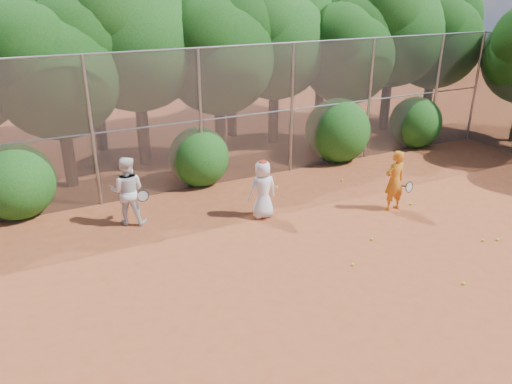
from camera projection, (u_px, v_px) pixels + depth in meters
ground at (352, 273)px, 10.41m from camera, size 80.00×80.00×0.00m
fence_back at (229, 115)px, 14.52m from camera, size 20.05×0.09×4.03m
tree_2 at (56, 63)px, 13.64m from camera, size 3.99×3.47×5.47m
tree_3 at (135, 26)px, 15.20m from camera, size 4.89×4.26×6.70m
tree_4 at (219, 46)px, 15.98m from camera, size 4.19×3.64×5.73m
tree_5 at (275, 31)px, 17.57m from camera, size 4.51×3.92×6.17m
tree_6 at (349, 47)px, 18.00m from camera, size 3.86×3.36×5.29m
tree_7 at (394, 21)px, 19.23m from camera, size 4.77×4.14×6.53m
tree_8 at (437, 32)px, 19.98m from camera, size 4.25×3.70×5.82m
tree_10 at (88, 15)px, 16.52m from camera, size 5.15×4.48×7.06m
tree_11 at (231, 26)px, 18.43m from camera, size 4.64×4.03×6.35m
tree_12 at (324, 12)px, 20.66m from camera, size 5.02×4.37×6.88m
bush_0 at (15, 178)px, 12.73m from camera, size 2.00×2.00×2.00m
bush_1 at (199, 154)px, 14.84m from camera, size 1.80×1.80×1.80m
bush_2 at (338, 128)px, 16.84m from camera, size 2.20×2.20×2.20m
bush_3 at (416, 120)px, 18.35m from camera, size 1.90×1.90×1.90m
player_yellow at (395, 181)px, 13.07m from camera, size 0.81×0.47×1.65m
player_teen at (263, 189)px, 12.66m from camera, size 0.77×0.53×1.55m
player_white at (127, 191)px, 12.28m from camera, size 1.06×0.97×1.75m
ball_0 at (372, 239)px, 11.73m from camera, size 0.07×0.07×0.07m
ball_1 at (410, 204)px, 13.62m from camera, size 0.07×0.07×0.07m
ball_2 at (464, 283)px, 10.00m from camera, size 0.07×0.07×0.07m
ball_3 at (497, 240)px, 11.72m from camera, size 0.07×0.07×0.07m
ball_4 at (353, 265)px, 10.68m from camera, size 0.07×0.07×0.07m
ball_5 at (342, 180)px, 15.26m from camera, size 0.07×0.07×0.07m
ball_6 at (483, 240)px, 11.69m from camera, size 0.07×0.07×0.07m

